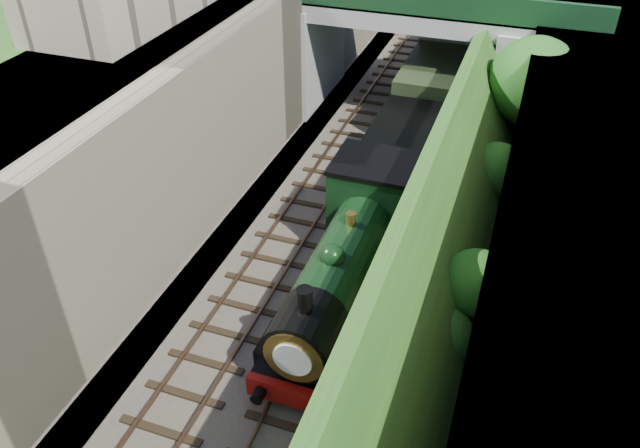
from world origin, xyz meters
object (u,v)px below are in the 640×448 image
(road_bridge, at_px, (437,41))
(locomotive, at_px, (348,261))
(tree, at_px, (536,84))
(tender, at_px, (400,161))

(road_bridge, bearing_deg, locomotive, -89.04)
(tree, height_order, tender, tree)
(road_bridge, distance_m, locomotive, 15.44)
(road_bridge, distance_m, tender, 8.29)
(tender, bearing_deg, road_bridge, 91.85)
(locomotive, distance_m, tender, 7.37)
(road_bridge, height_order, tree, road_bridge)
(locomotive, xyz_separation_m, tender, (-0.00, 7.36, -0.27))
(road_bridge, xyz_separation_m, tree, (4.97, -5.25, 0.57))
(tree, relative_size, locomotive, 0.65)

